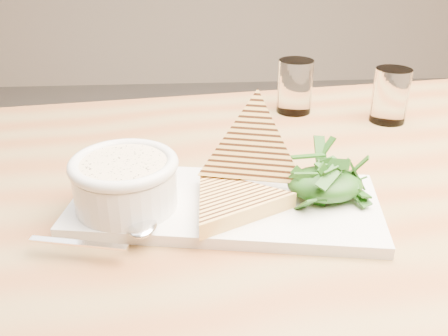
{
  "coord_description": "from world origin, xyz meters",
  "views": [
    {
      "loc": [
        -0.32,
        -0.62,
        1.11
      ],
      "look_at": [
        -0.28,
        -0.06,
        0.82
      ],
      "focal_mm": 40.0,
      "sensor_mm": 36.0,
      "label": 1
    }
  ],
  "objects": [
    {
      "name": "table_leg_bl",
      "position": [
        -0.73,
        0.35,
        0.37
      ],
      "size": [
        0.06,
        0.06,
        0.73
      ],
      "primitive_type": "cylinder",
      "color": "olive",
      "rests_on": "ground"
    },
    {
      "name": "table_top",
      "position": [
        -0.16,
        -0.01,
        0.75
      ],
      "size": [
        1.34,
        0.99,
        0.04
      ],
      "primitive_type": "cube",
      "rotation": [
        0.0,
        0.0,
        0.13
      ],
      "color": "olive",
      "rests_on": "ground"
    },
    {
      "name": "spoon_bowl",
      "position": [
        -0.38,
        -0.14,
        0.79
      ],
      "size": [
        0.04,
        0.05,
        0.01
      ],
      "primitive_type": "ellipsoid",
      "rotation": [
        0.0,
        0.0,
        -0.23
      ],
      "color": "silver",
      "rests_on": "platter"
    },
    {
      "name": "sandwich_flat",
      "position": [
        -0.27,
        -0.1,
        0.8
      ],
      "size": [
        0.21,
        0.21,
        0.02
      ],
      "primitive_type": null,
      "rotation": [
        0.0,
        0.0,
        0.49
      ],
      "color": "#DAA855",
      "rests_on": "platter"
    },
    {
      "name": "glass_far",
      "position": [
        0.04,
        0.21,
        0.82
      ],
      "size": [
        0.06,
        0.06,
        0.1
      ],
      "primitive_type": "cylinder",
      "color": "white",
      "rests_on": "table_top"
    },
    {
      "name": "soup_bowl",
      "position": [
        -0.4,
        -0.08,
        0.81
      ],
      "size": [
        0.13,
        0.13,
        0.05
      ],
      "primitive_type": "cylinder",
      "color": "white",
      "rests_on": "platter"
    },
    {
      "name": "bowl_rim",
      "position": [
        -0.4,
        -0.08,
        0.84
      ],
      "size": [
        0.13,
        0.13,
        0.01
      ],
      "primitive_type": "torus",
      "color": "white",
      "rests_on": "soup_bowl"
    },
    {
      "name": "sandwich_lean",
      "position": [
        -0.24,
        -0.04,
        0.84
      ],
      "size": [
        0.19,
        0.19,
        0.18
      ],
      "primitive_type": null,
      "rotation": [
        1.03,
        0.0,
        -0.25
      ],
      "color": "#DAA855",
      "rests_on": "sandwich_flat"
    },
    {
      "name": "glass_near",
      "position": [
        -0.12,
        0.28,
        0.82
      ],
      "size": [
        0.07,
        0.07,
        0.1
      ],
      "primitive_type": "cylinder",
      "color": "white",
      "rests_on": "table_top"
    },
    {
      "name": "salad_base",
      "position": [
        -0.15,
        -0.08,
        0.81
      ],
      "size": [
        0.1,
        0.08,
        0.04
      ],
      "primitive_type": "ellipsoid",
      "color": "black",
      "rests_on": "platter"
    },
    {
      "name": "soup",
      "position": [
        -0.4,
        -0.08,
        0.84
      ],
      "size": [
        0.11,
        0.11,
        0.01
      ],
      "primitive_type": "cylinder",
      "color": "beige",
      "rests_on": "soup_bowl"
    },
    {
      "name": "platter",
      "position": [
        -0.28,
        -0.08,
        0.78
      ],
      "size": [
        0.41,
        0.24,
        0.02
      ],
      "primitive_type": "cube",
      "rotation": [
        0.0,
        0.0,
        -0.17
      ],
      "color": "white",
      "rests_on": "table_top"
    },
    {
      "name": "spoon_handle",
      "position": [
        -0.44,
        -0.17,
        0.79
      ],
      "size": [
        0.11,
        0.03,
        0.0
      ],
      "primitive_type": "cube",
      "rotation": [
        0.0,
        0.0,
        -0.23
      ],
      "color": "silver",
      "rests_on": "platter"
    },
    {
      "name": "arugula_pile",
      "position": [
        -0.15,
        -0.08,
        0.81
      ],
      "size": [
        0.11,
        0.1,
        0.05
      ],
      "primitive_type": null,
      "color": "#255D17",
      "rests_on": "platter"
    }
  ]
}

